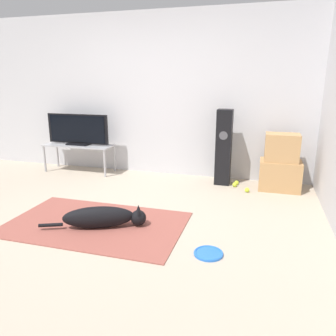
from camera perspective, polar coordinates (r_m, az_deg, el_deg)
ground_plane at (r=3.83m, az=-13.45°, el=-8.86°), size 12.00×12.00×0.00m
wall_back at (r=5.42m, az=-3.19°, el=12.49°), size 8.00×0.06×2.55m
area_rug at (r=3.72m, az=-12.48°, el=-9.46°), size 1.91×1.16×0.01m
dog at (r=3.57m, az=-11.20°, el=-8.41°), size 1.05×0.50×0.23m
frisbee at (r=3.08m, az=7.06°, el=-14.52°), size 0.27×0.27×0.03m
cardboard_box_lower at (r=4.93m, az=18.88°, el=-1.18°), size 0.57×0.40×0.42m
cardboard_box_upper at (r=4.82m, az=19.23°, el=3.38°), size 0.46×0.32×0.39m
floor_speaker at (r=4.91m, az=9.68°, el=3.55°), size 0.22×0.23×1.11m
tv_stand at (r=5.73m, az=-15.26°, el=3.42°), size 1.18×0.42×0.46m
tv at (r=5.68m, az=-15.46°, el=6.41°), size 1.09×0.20×0.51m
tennis_ball_by_boxes at (r=4.91m, az=11.53°, el=-2.86°), size 0.07×0.07×0.07m
tennis_ball_near_speaker at (r=4.72m, az=13.60°, el=-3.74°), size 0.07×0.07×0.07m
tennis_ball_loose_on_carpet at (r=5.01m, az=11.84°, el=-2.52°), size 0.07×0.07×0.07m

